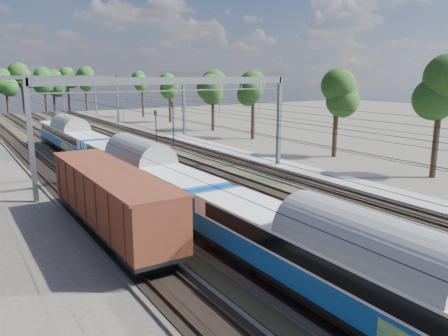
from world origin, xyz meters
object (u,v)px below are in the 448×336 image
worker (86,139)px  signal_far (173,119)px  signal_near (156,126)px  emu_train (142,165)px  freight_boxcar (110,197)px

worker → signal_far: 12.07m
signal_near → worker: bearing=106.4°
emu_train → freight_boxcar: emu_train is taller
freight_boxcar → worker: 34.31m
worker → signal_near: (5.42, -10.24, 2.30)m
emu_train → signal_far: (12.12, 19.53, 1.16)m
emu_train → signal_far: size_ratio=10.75×
emu_train → signal_near: size_ratio=12.40×
signal_near → signal_far: size_ratio=0.87×
emu_train → worker: 27.40m
freight_boxcar → signal_near: (13.13, 23.16, 0.95)m
freight_boxcar → signal_far: bearing=57.2°
worker → signal_far: (8.91, -7.64, 2.80)m
freight_boxcar → signal_near: 26.64m
signal_far → worker: bearing=120.0°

